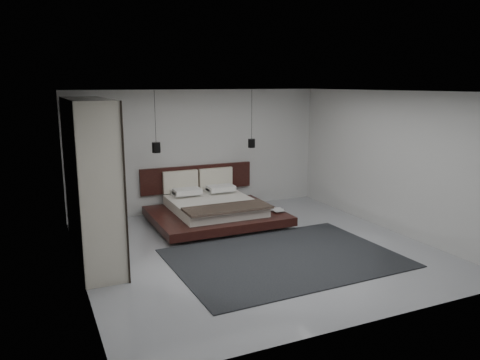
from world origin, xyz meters
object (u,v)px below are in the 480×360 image
lattice_screen (67,168)px  wardrobe (90,180)px  pendant_left (156,147)px  rug (285,258)px  bed (214,209)px  pendant_right (252,143)px

lattice_screen → wardrobe: size_ratio=0.95×
pendant_left → rug: pendant_left is taller
lattice_screen → wardrobe: 1.68m
bed → pendant_right: (1.11, 0.42, 1.32)m
lattice_screen → rug: (3.19, -3.11, -1.29)m
lattice_screen → rug: 4.64m
pendant_right → rug: 3.48m
lattice_screen → pendant_right: (3.99, -0.12, 0.30)m
pendant_left → wardrobe: size_ratio=0.47×
lattice_screen → wardrobe: (0.25, -1.66, 0.05)m
wardrobe → rug: (2.94, -1.44, -1.34)m
rug → pendant_left: bearing=115.3°
lattice_screen → pendant_right: 4.00m
lattice_screen → bed: size_ratio=0.97×
bed → wardrobe: wardrobe is taller
pendant_left → pendant_right: (2.21, -0.00, -0.02)m
lattice_screen → rug: lattice_screen is taller
wardrobe → pendant_right: bearing=22.4°
pendant_left → pendant_right: 2.21m
wardrobe → rug: wardrobe is taller
bed → pendant_right: size_ratio=2.07×
bed → wardrobe: bearing=-156.9°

